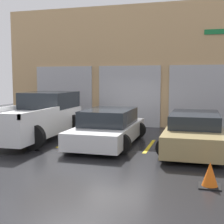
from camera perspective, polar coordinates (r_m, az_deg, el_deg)
name	(u,v)px	position (r m, az deg, el deg)	size (l,w,h in m)	color
ground_plane	(118,137)	(12.52, 1.03, -4.63)	(28.00, 28.00, 0.00)	black
shophouse_building	(135,68)	(15.51, 4.14, 8.07)	(13.41, 0.68, 5.87)	tan
pickup_truck	(37,117)	(12.56, -13.48, -0.91)	(2.58, 5.03, 1.77)	white
sedan_white	(108,128)	(11.19, -0.65, -2.88)	(2.25, 4.36, 1.24)	white
sedan_side	(194,132)	(10.75, 14.84, -3.52)	(2.16, 4.69, 1.20)	#9E8956
parking_stripe_far_left	(1,137)	(13.23, -19.71, -4.39)	(0.12, 2.20, 0.01)	gold
parking_stripe_left	(70,141)	(11.77, -7.72, -5.35)	(0.12, 2.20, 0.01)	gold
parking_stripe_centre	(149,146)	(10.95, 6.87, -6.21)	(0.12, 2.20, 0.01)	gold
traffic_cone	(210,176)	(7.16, 17.48, -11.03)	(0.47, 0.47, 0.55)	black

